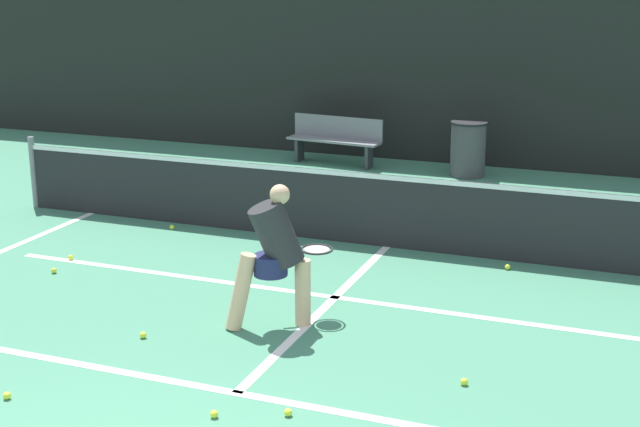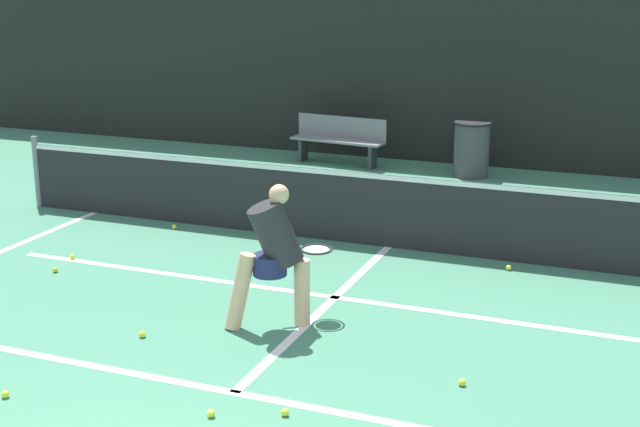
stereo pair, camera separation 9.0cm
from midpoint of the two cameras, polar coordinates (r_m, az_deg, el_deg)
name	(u,v)px [view 1 (the left image)]	position (r m, az deg, el deg)	size (l,w,h in m)	color
court_baseline_near	(237,393)	(7.74, -5.69, -11.36)	(11.00, 0.10, 0.01)	white
court_service_line	(335,297)	(9.78, 0.70, -5.38)	(8.25, 0.10, 0.01)	white
court_center_mark	(327,305)	(9.57, 0.20, -5.86)	(0.10, 4.38, 0.01)	white
net	(388,209)	(11.38, 4.13, 0.31)	(11.09, 0.09, 1.07)	slate
fence_back	(475,76)	(16.21, 9.74, 8.64)	(24.00, 0.06, 3.22)	black
player_practicing	(275,252)	(8.78, -3.20, -2.47)	(0.97, 1.03, 1.47)	#DBAD84
tennis_ball_scattered_0	(172,227)	(12.41, -9.65, -0.87)	(0.07, 0.07, 0.07)	#D1E033
tennis_ball_scattered_1	(288,412)	(7.35, -2.42, -12.61)	(0.07, 0.07, 0.07)	#D1E033
tennis_ball_scattered_2	(71,257)	(11.41, -15.89, -2.72)	(0.07, 0.07, 0.07)	#D1E033
tennis_ball_scattered_3	(54,271)	(10.99, -16.89, -3.51)	(0.07, 0.07, 0.07)	#D1E033
tennis_ball_scattered_4	(508,267)	(10.86, 11.68, -3.37)	(0.07, 0.07, 0.07)	#D1E033
tennis_ball_scattered_7	(464,382)	(7.92, 8.89, -10.59)	(0.07, 0.07, 0.07)	#D1E033
tennis_ball_scattered_8	(143,335)	(8.92, -11.55, -7.63)	(0.07, 0.07, 0.07)	#D1E033
tennis_ball_scattered_9	(214,414)	(7.37, -7.15, -12.62)	(0.07, 0.07, 0.07)	#D1E033
tennis_ball_scattered_11	(7,396)	(8.05, -19.71, -10.92)	(0.07, 0.07, 0.07)	#D1E033
courtside_bench	(335,138)	(16.24, 0.83, 4.85)	(1.80, 0.58, 0.86)	slate
trash_bin	(468,149)	(15.47, 9.29, 4.10)	(0.62, 0.62, 0.95)	#3F3F42
parked_car	(611,111)	(19.38, 18.01, 6.27)	(1.80, 4.23, 1.46)	silver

